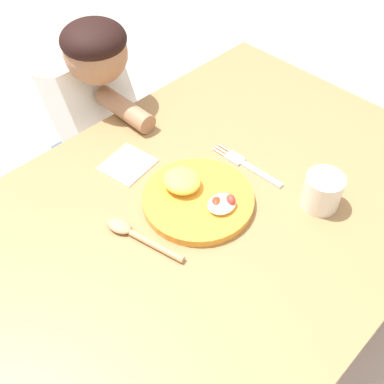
% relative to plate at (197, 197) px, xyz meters
% --- Properties ---
extents(ground_plane, '(8.00, 8.00, 0.00)m').
position_rel_plate_xyz_m(ground_plane, '(-0.02, -0.03, -0.76)').
color(ground_plane, '#AE9E9A').
extents(dining_table, '(1.25, 0.82, 0.74)m').
position_rel_plate_xyz_m(dining_table, '(-0.02, -0.03, -0.13)').
color(dining_table, '#977047').
rests_on(dining_table, ground_plane).
extents(plate, '(0.25, 0.25, 0.06)m').
position_rel_plate_xyz_m(plate, '(0.00, 0.00, 0.00)').
color(plate, orange).
rests_on(plate, dining_table).
extents(fork, '(0.03, 0.20, 0.01)m').
position_rel_plate_xyz_m(fork, '(0.17, -0.01, -0.01)').
color(fork, silver).
rests_on(fork, dining_table).
extents(spoon, '(0.07, 0.19, 0.02)m').
position_rel_plate_xyz_m(spoon, '(-0.16, 0.02, -0.01)').
color(spoon, tan).
rests_on(spoon, dining_table).
extents(drinking_cup, '(0.08, 0.08, 0.08)m').
position_rel_plate_xyz_m(drinking_cup, '(0.19, -0.20, 0.03)').
color(drinking_cup, silver).
rests_on(drinking_cup, dining_table).
extents(person, '(0.21, 0.38, 0.98)m').
position_rel_plate_xyz_m(person, '(0.08, 0.52, -0.24)').
color(person, '#40556C').
rests_on(person, ground_plane).
extents(napkin, '(0.13, 0.12, 0.00)m').
position_rel_plate_xyz_m(napkin, '(-0.03, 0.20, -0.01)').
color(napkin, white).
rests_on(napkin, dining_table).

